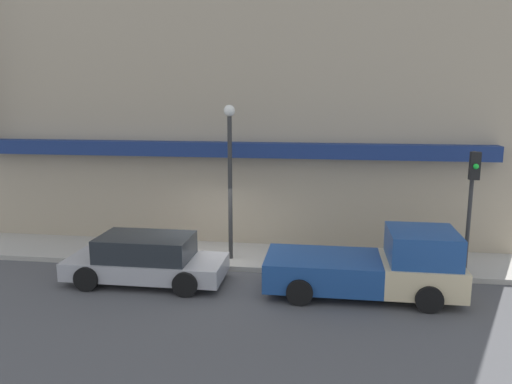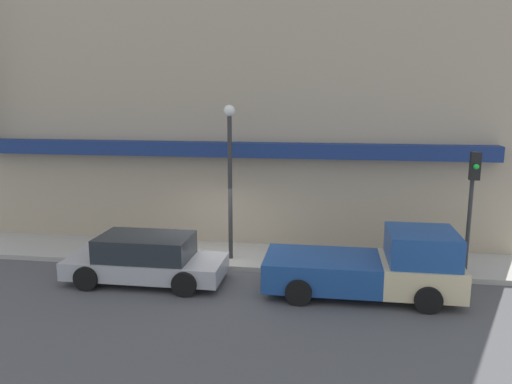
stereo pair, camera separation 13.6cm
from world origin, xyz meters
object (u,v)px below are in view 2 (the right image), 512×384
fire_hydrant (161,243)px  traffic_light (472,192)px  pickup_truck (375,266)px  parked_car (146,259)px  street_lamp (230,163)px

fire_hydrant → traffic_light: traffic_light is taller
pickup_truck → fire_hydrant: (-6.88, 2.15, -0.28)m
parked_car → pickup_truck: bearing=-1.0°
pickup_truck → traffic_light: traffic_light is taller
traffic_light → fire_hydrant: bearing=176.3°
parked_car → traffic_light: 9.72m
street_lamp → traffic_light: street_lamp is taller
pickup_truck → traffic_light: (2.79, 1.52, 1.89)m
street_lamp → parked_car: bearing=-136.4°
fire_hydrant → street_lamp: street_lamp is taller
pickup_truck → parked_car: pickup_truck is taller
fire_hydrant → street_lamp: (2.42, -0.11, 2.79)m
pickup_truck → street_lamp: (-4.45, 2.03, 2.51)m
parked_car → fire_hydrant: bearing=96.6°
parked_car → street_lamp: bearing=42.6°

